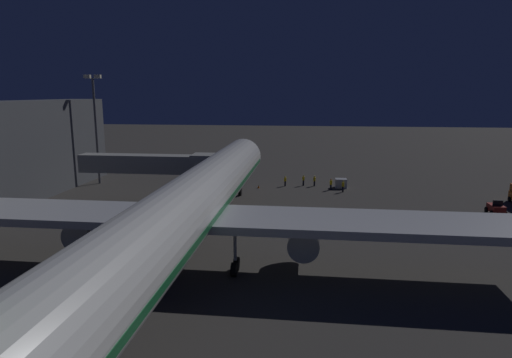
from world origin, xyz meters
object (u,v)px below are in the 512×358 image
object	(u,v)px
ground_crew_by_belt_loader	(314,180)
ground_crew_marshaller_fwd	(343,186)
ground_crew_walking_aft	(285,181)
baggage_container_mid_row	(341,183)
airliner_at_gate	(190,207)
ground_crew_under_port_wing	(303,180)
traffic_cone_nose_port	(259,186)
traffic_cone_nose_starboard	(232,186)
jet_bridge	(158,164)
apron_floodlight_mast	(96,122)
ground_crew_by_tug	(331,184)
baggage_tug_spare	(496,208)

from	to	relation	value
ground_crew_by_belt_loader	ground_crew_marshaller_fwd	xyz separation A→B (m)	(-4.42, 4.02, 0.05)
ground_crew_by_belt_loader	ground_crew_walking_aft	world-z (taller)	ground_crew_by_belt_loader
baggage_container_mid_row	ground_crew_walking_aft	world-z (taller)	ground_crew_walking_aft
airliner_at_gate	ground_crew_under_port_wing	size ratio (longest dim) A/B	37.87
ground_crew_walking_aft	traffic_cone_nose_port	world-z (taller)	ground_crew_walking_aft
traffic_cone_nose_starboard	ground_crew_walking_aft	bearing A→B (deg)	-166.09
jet_bridge	airliner_at_gate	bearing A→B (deg)	115.90
ground_crew_under_port_wing	apron_floodlight_mast	bearing A→B (deg)	3.82
ground_crew_by_tug	traffic_cone_nose_port	world-z (taller)	ground_crew_by_tug
ground_crew_under_port_wing	ground_crew_by_tug	distance (m)	5.25
ground_crew_by_belt_loader	ground_crew_walking_aft	bearing A→B (deg)	7.16
jet_bridge	ground_crew_marshaller_fwd	xyz separation A→B (m)	(-26.39, -9.81, -4.49)
ground_crew_by_belt_loader	traffic_cone_nose_starboard	world-z (taller)	ground_crew_by_belt_loader
ground_crew_under_port_wing	ground_crew_by_tug	xyz separation A→B (m)	(-4.44, 2.80, 0.00)
airliner_at_gate	ground_crew_marshaller_fwd	distance (m)	35.76
ground_crew_by_tug	ground_crew_by_belt_loader	bearing A→B (deg)	-45.39
airliner_at_gate	jet_bridge	size ratio (longest dim) A/B	3.47
airliner_at_gate	traffic_cone_nose_port	world-z (taller)	airliner_at_gate
baggage_tug_spare	ground_crew_by_tug	bearing A→B (deg)	-30.58
jet_bridge	ground_crew_by_tug	bearing A→B (deg)	-155.51
traffic_cone_nose_port	ground_crew_walking_aft	bearing A→B (deg)	-153.17
traffic_cone_nose_starboard	ground_crew_by_belt_loader	bearing A→B (deg)	-168.49
baggage_tug_spare	traffic_cone_nose_port	xyz separation A→B (m)	(32.06, -11.93, -0.51)
ground_crew_by_belt_loader	ground_crew_by_tug	xyz separation A→B (m)	(-2.60, 2.64, 0.03)
traffic_cone_nose_port	ground_crew_by_tug	bearing A→B (deg)	-179.46
apron_floodlight_mast	ground_crew_by_tug	bearing A→B (deg)	179.32
apron_floodlight_mast	ground_crew_walking_aft	bearing A→B (deg)	-177.21
ground_crew_by_belt_loader	ground_crew_by_tug	distance (m)	3.70
airliner_at_gate	jet_bridge	bearing A→B (deg)	-64.10
ground_crew_by_belt_loader	ground_crew_under_port_wing	size ratio (longest dim) A/B	0.98
ground_crew_by_tug	ground_crew_walking_aft	xyz separation A→B (m)	(7.46, -2.03, -0.06)
ground_crew_walking_aft	traffic_cone_nose_starboard	xyz separation A→B (m)	(8.62, 2.14, -0.66)
ground_crew_by_belt_loader	traffic_cone_nose_port	xyz separation A→B (m)	(9.08, 2.75, -0.69)
traffic_cone_nose_starboard	apron_floodlight_mast	bearing A→B (deg)	-1.42
jet_bridge	baggage_container_mid_row	xyz separation A→B (m)	(-26.27, -13.04, -4.75)
baggage_tug_spare	ground_crew_under_port_wing	size ratio (longest dim) A/B	1.40
airliner_at_gate	ground_crew_under_port_wing	bearing A→B (deg)	-104.70
ground_crew_under_port_wing	ground_crew_walking_aft	xyz separation A→B (m)	(3.02, 0.77, -0.06)
ground_crew_walking_aft	traffic_cone_nose_starboard	distance (m)	8.91
baggage_tug_spare	baggage_container_mid_row	size ratio (longest dim) A/B	1.35
ground_crew_by_tug	ground_crew_walking_aft	size ratio (longest dim) A/B	1.06
airliner_at_gate	traffic_cone_nose_starboard	size ratio (longest dim) A/B	123.69
apron_floodlight_mast	ground_crew_walking_aft	world-z (taller)	apron_floodlight_mast
baggage_tug_spare	ground_crew_marshaller_fwd	xyz separation A→B (m)	(18.56, -10.66, 0.23)
ground_crew_by_belt_loader	ground_crew_by_tug	bearing A→B (deg)	134.61
traffic_cone_nose_starboard	ground_crew_marshaller_fwd	bearing A→B (deg)	175.94
baggage_container_mid_row	ground_crew_by_belt_loader	xyz separation A→B (m)	(4.30, -0.79, 0.21)
ground_crew_under_port_wing	traffic_cone_nose_port	bearing A→B (deg)	21.88
ground_crew_under_port_wing	traffic_cone_nose_starboard	bearing A→B (deg)	14.03
baggage_container_mid_row	ground_crew_under_port_wing	bearing A→B (deg)	-8.86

